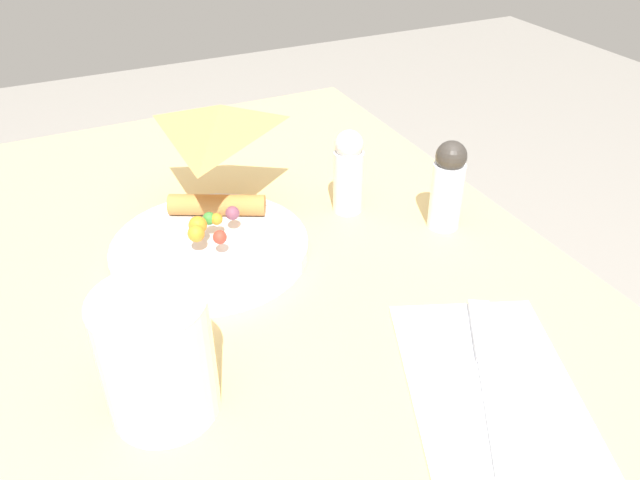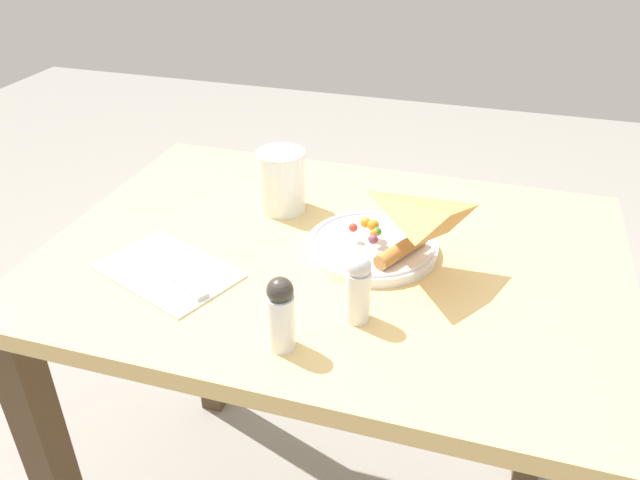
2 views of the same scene
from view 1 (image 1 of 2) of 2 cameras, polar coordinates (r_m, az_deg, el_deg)
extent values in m
cube|color=#DBB770|center=(0.66, -6.79, -4.72)|extent=(0.92, 0.66, 0.03)
cube|color=#4C3823|center=(1.20, -25.64, -10.74)|extent=(0.06, 0.06, 0.72)
cube|color=#4C3823|center=(1.27, 0.06, -3.94)|extent=(0.06, 0.06, 0.72)
cylinder|color=white|center=(0.68, -10.00, -0.75)|extent=(0.21, 0.21, 0.02)
torus|color=white|center=(0.68, -10.07, -0.09)|extent=(0.20, 0.20, 0.01)
pyramid|color=tan|center=(0.66, -10.42, -0.42)|extent=(0.19, 0.17, 0.02)
cylinder|color=#B77A3D|center=(0.72, -9.40, 3.19)|extent=(0.07, 0.11, 0.02)
sphere|color=#7A4256|center=(0.68, -8.01, 2.45)|extent=(0.02, 0.02, 0.02)
sphere|color=#388433|center=(0.67, -10.11, 1.95)|extent=(0.01, 0.01, 0.01)
sphere|color=orange|center=(0.66, -11.12, 1.34)|extent=(0.02, 0.02, 0.02)
sphere|color=orange|center=(0.65, -11.26, 0.58)|extent=(0.02, 0.02, 0.02)
sphere|color=orange|center=(0.67, -9.44, 1.90)|extent=(0.01, 0.01, 0.01)
sphere|color=red|center=(0.64, -9.15, 0.25)|extent=(0.01, 0.01, 0.01)
cylinder|color=white|center=(0.50, -14.65, -10.23)|extent=(0.09, 0.09, 0.11)
cylinder|color=white|center=(0.51, -14.38, -11.60)|extent=(0.08, 0.08, 0.08)
torus|color=white|center=(0.46, -15.60, -5.44)|extent=(0.09, 0.09, 0.00)
cube|color=silver|center=(0.55, 15.33, -12.77)|extent=(0.24, 0.20, 0.00)
cube|color=#B2B2B7|center=(0.59, 14.66, -7.97)|extent=(0.08, 0.06, 0.01)
cube|color=silver|center=(0.52, 15.93, -15.54)|extent=(0.12, 0.08, 0.00)
cylinder|color=silver|center=(0.74, 2.59, 5.35)|extent=(0.04, 0.04, 0.08)
sphere|color=silver|center=(0.72, 2.69, 8.72)|extent=(0.03, 0.03, 0.03)
cylinder|color=white|center=(0.72, 11.63, 3.84)|extent=(0.04, 0.04, 0.08)
sphere|color=#38332D|center=(0.70, 12.09, 7.37)|extent=(0.03, 0.03, 0.03)
camera|label=2|loc=(1.22, 35.26, 36.12)|focal=35.00mm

